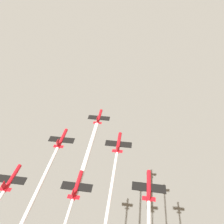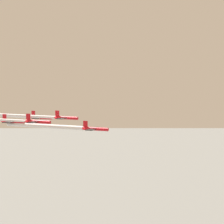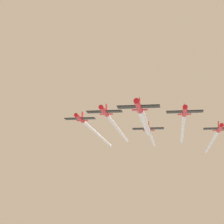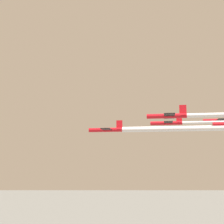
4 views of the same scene
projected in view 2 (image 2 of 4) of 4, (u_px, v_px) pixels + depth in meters
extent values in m
cylinder|color=red|center=(96.00, 129.00, 169.94)|extent=(2.66, 8.93, 1.09)
cube|color=black|center=(94.00, 129.00, 170.18)|extent=(8.58, 3.81, 0.18)
cube|color=red|center=(85.00, 124.00, 171.29)|extent=(0.42, 1.58, 2.17)
cube|color=red|center=(85.00, 128.00, 171.41)|extent=(3.30, 1.63, 0.12)
cylinder|color=red|center=(66.00, 118.00, 184.53)|extent=(2.66, 8.93, 1.09)
cube|color=black|center=(65.00, 118.00, 184.77)|extent=(8.58, 3.81, 0.18)
cube|color=red|center=(57.00, 114.00, 185.88)|extent=(0.42, 1.58, 2.17)
cube|color=red|center=(57.00, 117.00, 186.01)|extent=(3.30, 1.63, 0.12)
cylinder|color=red|center=(38.00, 122.00, 167.63)|extent=(2.66, 8.93, 1.09)
cube|color=black|center=(37.00, 122.00, 167.87)|extent=(8.58, 3.81, 0.18)
cube|color=red|center=(28.00, 117.00, 168.98)|extent=(0.42, 1.58, 2.17)
cube|color=red|center=(28.00, 121.00, 169.11)|extent=(3.30, 1.63, 0.12)
cylinder|color=red|center=(42.00, 118.00, 199.45)|extent=(2.66, 8.93, 1.09)
cube|color=black|center=(40.00, 118.00, 199.69)|extent=(8.58, 3.81, 0.18)
cube|color=red|center=(33.00, 114.00, 200.80)|extent=(0.42, 1.58, 2.17)
cube|color=red|center=(33.00, 117.00, 200.92)|extent=(3.30, 1.63, 0.12)
cylinder|color=red|center=(13.00, 122.00, 182.56)|extent=(2.66, 8.93, 1.09)
cube|color=black|center=(12.00, 121.00, 182.80)|extent=(8.58, 3.81, 0.18)
cube|color=red|center=(4.00, 117.00, 183.91)|extent=(0.42, 1.58, 2.17)
cube|color=red|center=(5.00, 121.00, 184.04)|extent=(3.30, 1.63, 0.12)
cylinder|color=white|center=(44.00, 126.00, 177.68)|extent=(6.61, 29.21, 1.36)
cylinder|color=white|center=(1.00, 115.00, 195.63)|extent=(9.18, 45.50, 0.95)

